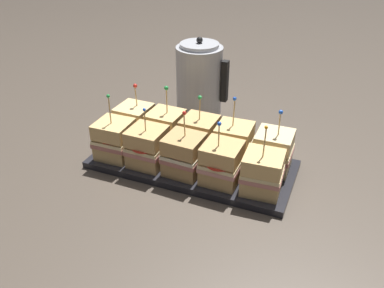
{
  "coord_description": "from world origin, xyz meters",
  "views": [
    {
      "loc": [
        0.35,
        -0.84,
        0.61
      ],
      "look_at": [
        0.0,
        0.0,
        0.07
      ],
      "focal_mm": 38.0,
      "sensor_mm": 36.0,
      "label": 1
    }
  ],
  "objects": [
    {
      "name": "sandwich_front_center",
      "position": [
        0.0,
        -0.05,
        0.07
      ],
      "size": [
        0.1,
        0.1,
        0.17
      ],
      "color": "tan",
      "rests_on": "serving_platter"
    },
    {
      "name": "sandwich_back_left",
      "position": [
        -0.1,
        0.05,
        0.07
      ],
      "size": [
        0.1,
        0.1,
        0.18
      ],
      "color": "tan",
      "rests_on": "serving_platter"
    },
    {
      "name": "sandwich_front_far_right",
      "position": [
        0.2,
        -0.05,
        0.07
      ],
      "size": [
        0.1,
        0.1,
        0.18
      ],
      "color": "tan",
      "rests_on": "serving_platter"
    },
    {
      "name": "sandwich_front_far_left",
      "position": [
        -0.2,
        -0.05,
        0.07
      ],
      "size": [
        0.1,
        0.1,
        0.18
      ],
      "color": "tan",
      "rests_on": "serving_platter"
    },
    {
      "name": "serving_platter",
      "position": [
        0.0,
        0.0,
        0.01
      ],
      "size": [
        0.54,
        0.23,
        0.02
      ],
      "color": "#232328",
      "rests_on": "ground_plane"
    },
    {
      "name": "kettle_steel",
      "position": [
        -0.11,
        0.32,
        0.12
      ],
      "size": [
        0.17,
        0.15,
        0.26
      ],
      "color": "#B7BABF",
      "rests_on": "ground_plane"
    },
    {
      "name": "sandwich_back_center",
      "position": [
        -0.0,
        0.05,
        0.07
      ],
      "size": [
        0.1,
        0.1,
        0.17
      ],
      "color": "tan",
      "rests_on": "serving_platter"
    },
    {
      "name": "sandwich_back_right",
      "position": [
        0.1,
        0.05,
        0.07
      ],
      "size": [
        0.1,
        0.1,
        0.18
      ],
      "color": "tan",
      "rests_on": "serving_platter"
    },
    {
      "name": "ground_plane",
      "position": [
        0.0,
        0.0,
        0.0
      ],
      "size": [
        6.0,
        6.0,
        0.0
      ],
      "primitive_type": "plane",
      "color": "#4C4238"
    },
    {
      "name": "sandwich_front_left",
      "position": [
        -0.1,
        -0.05,
        0.07
      ],
      "size": [
        0.1,
        0.1,
        0.16
      ],
      "color": "tan",
      "rests_on": "serving_platter"
    },
    {
      "name": "sandwich_back_far_left",
      "position": [
        -0.2,
        0.05,
        0.07
      ],
      "size": [
        0.1,
        0.1,
        0.17
      ],
      "color": "#DBB77A",
      "rests_on": "serving_platter"
    },
    {
      "name": "sandwich_front_right",
      "position": [
        0.1,
        -0.05,
        0.07
      ],
      "size": [
        0.1,
        0.1,
        0.17
      ],
      "color": "tan",
      "rests_on": "serving_platter"
    },
    {
      "name": "sandwich_back_far_right",
      "position": [
        0.2,
        0.05,
        0.07
      ],
      "size": [
        0.1,
        0.1,
        0.17
      ],
      "color": "beige",
      "rests_on": "serving_platter"
    }
  ]
}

